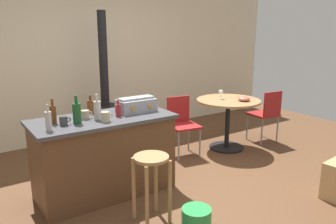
{
  "coord_description": "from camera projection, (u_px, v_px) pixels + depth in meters",
  "views": [
    {
      "loc": [
        -2.0,
        -3.04,
        1.83
      ],
      "look_at": [
        0.37,
        0.47,
        0.76
      ],
      "focal_mm": 36.24,
      "sensor_mm": 36.0,
      "label": 1
    }
  ],
  "objects": [
    {
      "name": "bottle_4",
      "position": [
        48.0,
        121.0,
        3.17
      ],
      "size": [
        0.06,
        0.06,
        0.26
      ],
      "color": "#B7B2AD",
      "rests_on": "kitchen_island"
    },
    {
      "name": "bottle_3",
      "position": [
        53.0,
        114.0,
        3.4
      ],
      "size": [
        0.06,
        0.06,
        0.26
      ],
      "color": "#603314",
      "rests_on": "kitchen_island"
    },
    {
      "name": "wine_glass",
      "position": [
        221.0,
        92.0,
        5.12
      ],
      "size": [
        0.07,
        0.07,
        0.14
      ],
      "color": "silver",
      "rests_on": "dining_table"
    },
    {
      "name": "dining_table",
      "position": [
        228.0,
        111.0,
        5.14
      ],
      "size": [
        0.96,
        0.96,
        0.77
      ],
      "color": "black",
      "rests_on": "ground_plane"
    },
    {
      "name": "wood_stove",
      "position": [
        106.0,
        114.0,
        5.32
      ],
      "size": [
        0.44,
        0.45,
        2.07
      ],
      "color": "black",
      "rests_on": "ground_plane"
    },
    {
      "name": "toolbox",
      "position": [
        136.0,
        105.0,
        3.9
      ],
      "size": [
        0.43,
        0.25,
        0.17
      ],
      "color": "gray",
      "rests_on": "kitchen_island"
    },
    {
      "name": "bottle_5",
      "position": [
        97.0,
        110.0,
        3.55
      ],
      "size": [
        0.08,
        0.08,
        0.27
      ],
      "color": "#B7B2AD",
      "rests_on": "kitchen_island"
    },
    {
      "name": "ground_plane",
      "position": [
        164.0,
        187.0,
        3.98
      ],
      "size": [
        8.8,
        8.8,
        0.0
      ],
      "primitive_type": "plane",
      "color": "brown"
    },
    {
      "name": "cup_2",
      "position": [
        105.0,
        117.0,
        3.48
      ],
      "size": [
        0.13,
        0.09,
        0.11
      ],
      "color": "tan",
      "rests_on": "kitchen_island"
    },
    {
      "name": "wooden_stool",
      "position": [
        151.0,
        174.0,
        3.18
      ],
      "size": [
        0.33,
        0.33,
        0.67
      ],
      "color": "#A37A4C",
      "rests_on": "ground_plane"
    },
    {
      "name": "folding_chair_far",
      "position": [
        182.0,
        121.0,
        4.92
      ],
      "size": [
        0.46,
        0.46,
        0.85
      ],
      "color": "maroon",
      "rests_on": "ground_plane"
    },
    {
      "name": "bottle_2",
      "position": [
        77.0,
        113.0,
        3.4
      ],
      "size": [
        0.08,
        0.08,
        0.29
      ],
      "color": "#194C23",
      "rests_on": "kitchen_island"
    },
    {
      "name": "cup_1",
      "position": [
        85.0,
        115.0,
        3.59
      ],
      "size": [
        0.12,
        0.09,
        0.09
      ],
      "color": "tan",
      "rests_on": "kitchen_island"
    },
    {
      "name": "folding_chair_near",
      "position": [
        266.0,
        112.0,
        5.45
      ],
      "size": [
        0.43,
        0.43,
        0.85
      ],
      "color": "maroon",
      "rests_on": "ground_plane"
    },
    {
      "name": "kitchen_island",
      "position": [
        104.0,
        155.0,
        3.77
      ],
      "size": [
        1.53,
        0.72,
        0.88
      ],
      "color": "brown",
      "rests_on": "ground_plane"
    },
    {
      "name": "back_wall",
      "position": [
        85.0,
        57.0,
        5.55
      ],
      "size": [
        8.0,
        0.1,
        2.7
      ],
      "primitive_type": "cube",
      "color": "beige",
      "rests_on": "ground_plane"
    },
    {
      "name": "plastic_bucket",
      "position": [
        196.0,
        218.0,
        3.15
      ],
      "size": [
        0.28,
        0.28,
        0.2
      ],
      "primitive_type": "cylinder",
      "color": "green",
      "rests_on": "ground_plane"
    },
    {
      "name": "serving_bowl",
      "position": [
        244.0,
        99.0,
        5.0
      ],
      "size": [
        0.18,
        0.18,
        0.07
      ],
      "primitive_type": "ellipsoid",
      "color": "#DB6651",
      "rests_on": "dining_table"
    },
    {
      "name": "bottle_0",
      "position": [
        118.0,
        110.0,
        3.69
      ],
      "size": [
        0.06,
        0.06,
        0.18
      ],
      "color": "maroon",
      "rests_on": "kitchen_island"
    },
    {
      "name": "cup_0",
      "position": [
        64.0,
        121.0,
        3.36
      ],
      "size": [
        0.11,
        0.08,
        0.09
      ],
      "color": "#383838",
      "rests_on": "kitchen_island"
    },
    {
      "name": "bottle_1",
      "position": [
        91.0,
        106.0,
        3.82
      ],
      "size": [
        0.08,
        0.08,
        0.21
      ],
      "color": "#603314",
      "rests_on": "kitchen_island"
    }
  ]
}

